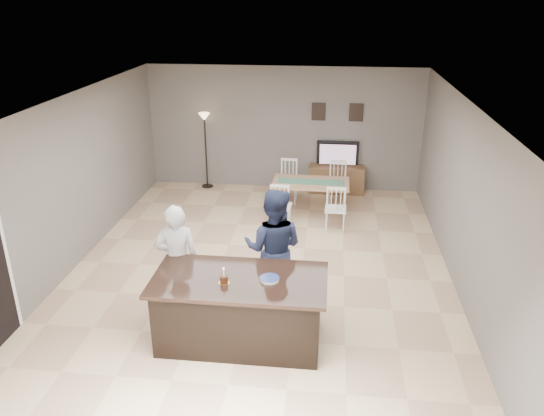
# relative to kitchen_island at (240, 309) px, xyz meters

# --- Properties ---
(floor) EXTENTS (8.00, 8.00, 0.00)m
(floor) POSITION_rel_kitchen_island_xyz_m (0.00, 1.80, -0.45)
(floor) COLOR #D4B488
(floor) RESTS_ON ground
(room_shell) EXTENTS (8.00, 8.00, 8.00)m
(room_shell) POSITION_rel_kitchen_island_xyz_m (0.00, 1.80, 1.22)
(room_shell) COLOR slate
(room_shell) RESTS_ON floor
(kitchen_island) EXTENTS (2.15, 1.10, 0.90)m
(kitchen_island) POSITION_rel_kitchen_island_xyz_m (0.00, 0.00, 0.00)
(kitchen_island) COLOR black
(kitchen_island) RESTS_ON floor
(tv_console) EXTENTS (1.20, 0.40, 0.60)m
(tv_console) POSITION_rel_kitchen_island_xyz_m (1.20, 5.57, -0.15)
(tv_console) COLOR brown
(tv_console) RESTS_ON floor
(television) EXTENTS (0.91, 0.12, 0.53)m
(television) POSITION_rel_kitchen_island_xyz_m (1.20, 5.64, 0.41)
(television) COLOR black
(television) RESTS_ON tv_console
(tv_screen_glow) EXTENTS (0.78, 0.00, 0.78)m
(tv_screen_glow) POSITION_rel_kitchen_island_xyz_m (1.20, 5.56, 0.42)
(tv_screen_glow) COLOR #DD5A18
(tv_screen_glow) RESTS_ON tv_console
(picture_frames) EXTENTS (1.10, 0.02, 0.38)m
(picture_frames) POSITION_rel_kitchen_island_xyz_m (1.15, 5.78, 1.30)
(picture_frames) COLOR black
(picture_frames) RESTS_ON room_shell
(woman) EXTENTS (0.67, 0.55, 1.60)m
(woman) POSITION_rel_kitchen_island_xyz_m (-0.95, 0.55, 0.34)
(woman) COLOR #B6B6BA
(woman) RESTS_ON floor
(man) EXTENTS (0.90, 0.74, 1.74)m
(man) POSITION_rel_kitchen_island_xyz_m (0.32, 0.90, 0.42)
(man) COLOR #1B223C
(man) RESTS_ON floor
(birthday_cake) EXTENTS (0.13, 0.13, 0.21)m
(birthday_cake) POSITION_rel_kitchen_island_xyz_m (-0.16, -0.13, 0.49)
(birthday_cake) COLOR gold
(birthday_cake) RESTS_ON kitchen_island
(plate_stack) EXTENTS (0.24, 0.24, 0.04)m
(plate_stack) POSITION_rel_kitchen_island_xyz_m (0.37, -0.01, 0.46)
(plate_stack) COLOR white
(plate_stack) RESTS_ON kitchen_island
(dining_table) EXTENTS (1.51, 1.70, 0.91)m
(dining_table) POSITION_rel_kitchen_island_xyz_m (0.68, 4.20, 0.12)
(dining_table) COLOR #A7825A
(dining_table) RESTS_ON floor
(floor_lamp) EXTENTS (0.25, 0.25, 1.70)m
(floor_lamp) POSITION_rel_kitchen_island_xyz_m (-1.73, 5.59, 0.86)
(floor_lamp) COLOR black
(floor_lamp) RESTS_ON floor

